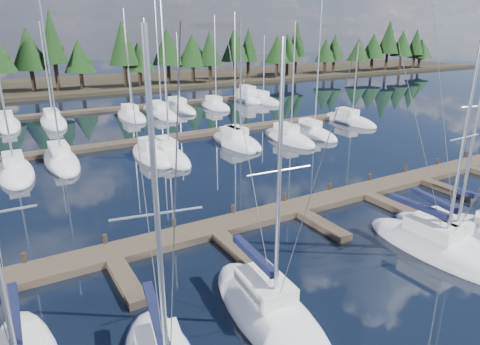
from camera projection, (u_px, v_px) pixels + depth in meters
ground at (212, 163)px, 38.15m from camera, size 260.00×260.00×0.00m
far_shore at (81, 84)px, 87.15m from camera, size 220.00×30.00×0.60m
main_dock at (299, 212)px, 27.74m from camera, size 44.00×6.13×0.90m
back_docks at (143, 121)px, 54.11m from camera, size 50.00×21.80×0.40m
front_sailboat_2 at (269, 312)px, 17.91m from camera, size 3.50×8.62×12.10m
front_sailboat_3 at (436, 249)px, 22.98m from camera, size 2.98×8.74×11.87m
front_sailboat_4 at (448, 241)px, 23.70m from camera, size 4.12×8.81×14.38m
back_sailboat_rows at (158, 128)px, 50.15m from camera, size 47.14×31.80×16.52m
motor_yacht_right at (246, 98)px, 69.80m from camera, size 2.95×8.30×4.11m
tree_line at (72, 52)px, 75.64m from camera, size 184.50×11.86×13.91m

